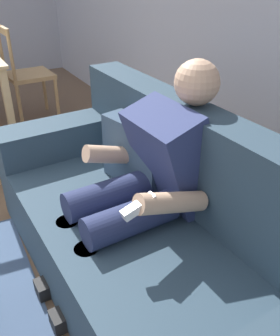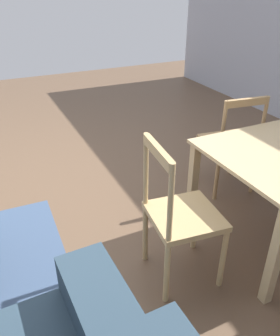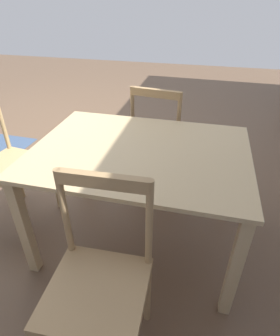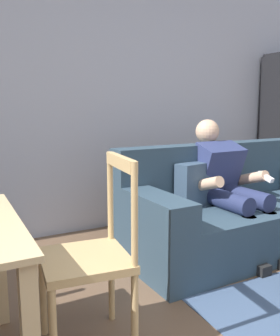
# 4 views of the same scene
# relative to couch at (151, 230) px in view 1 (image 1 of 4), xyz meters

# --- Properties ---
(couch) EXTENTS (2.03, 0.93, 0.89)m
(couch) POSITION_rel_couch_xyz_m (0.00, 0.00, 0.00)
(couch) COLOR #2D4251
(couch) RESTS_ON ground_plane
(person_lounging) EXTENTS (0.60, 0.95, 1.10)m
(person_lounging) POSITION_rel_couch_xyz_m (-0.08, 0.02, 0.25)
(person_lounging) COLOR navy
(person_lounging) RESTS_ON ground_plane
(dining_chair_near_wall) EXTENTS (0.44, 0.44, 0.94)m
(dining_chair_near_wall) POSITION_rel_couch_xyz_m (-2.52, 0.07, 0.14)
(dining_chair_near_wall) COLOR tan
(dining_chair_near_wall) RESTS_ON ground_plane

